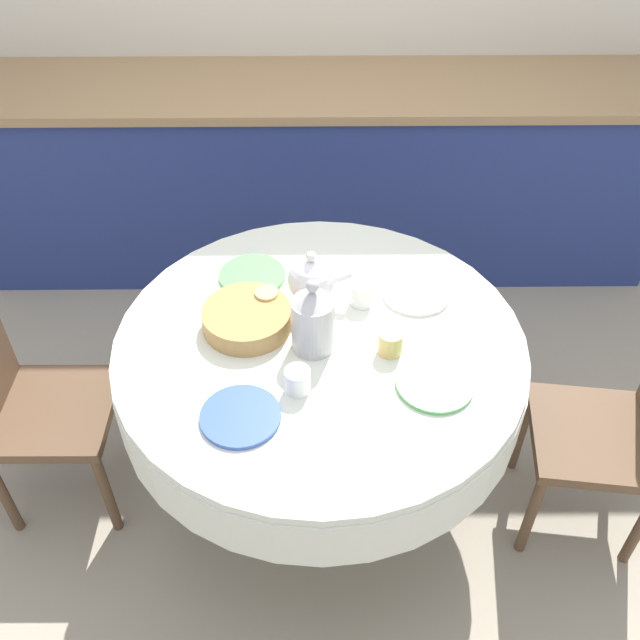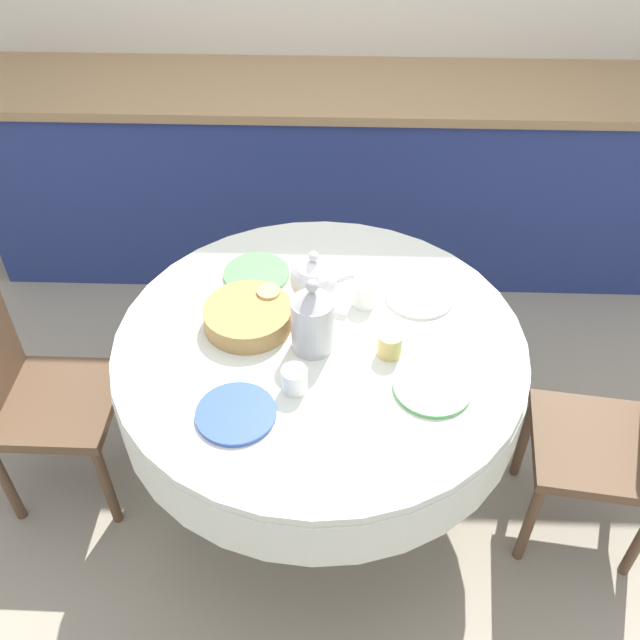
{
  "view_description": "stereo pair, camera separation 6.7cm",
  "coord_description": "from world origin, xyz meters",
  "views": [
    {
      "loc": [
        -0.02,
        -1.57,
        2.27
      ],
      "look_at": [
        0.0,
        0.0,
        0.84
      ],
      "focal_mm": 40.0,
      "sensor_mm": 36.0,
      "label": 1
    },
    {
      "loc": [
        0.05,
        -1.57,
        2.27
      ],
      "look_at": [
        0.0,
        0.0,
        0.84
      ],
      "focal_mm": 40.0,
      "sensor_mm": 36.0,
      "label": 2
    }
  ],
  "objects": [
    {
      "name": "dining_table",
      "position": [
        0.0,
        0.0,
        0.64
      ],
      "size": [
        1.27,
        1.27,
        0.76
      ],
      "color": "brown",
      "rests_on": "ground_plane"
    },
    {
      "name": "coffee_carafe",
      "position": [
        -0.02,
        -0.03,
        0.87
      ],
      "size": [
        0.13,
        0.13,
        0.26
      ],
      "color": "#B2B2B7",
      "rests_on": "dining_table"
    },
    {
      "name": "cup_near_left",
      "position": [
        -0.07,
        -0.21,
        0.8
      ],
      "size": [
        0.07,
        0.07,
        0.08
      ],
      "primitive_type": "cylinder",
      "color": "white",
      "rests_on": "dining_table"
    },
    {
      "name": "plate_far_right",
      "position": [
        0.32,
        0.21,
        0.77
      ],
      "size": [
        0.22,
        0.22,
        0.01
      ],
      "primitive_type": "cylinder",
      "color": "white",
      "rests_on": "dining_table"
    },
    {
      "name": "kitchen_counter",
      "position": [
        0.0,
        1.46,
        0.46
      ],
      "size": [
        3.24,
        0.64,
        0.92
      ],
      "color": "navy",
      "rests_on": "ground_plane"
    },
    {
      "name": "bread_basket",
      "position": [
        -0.23,
        0.06,
        0.8
      ],
      "size": [
        0.28,
        0.28,
        0.07
      ],
      "primitive_type": "cylinder",
      "color": "#AD844C",
      "rests_on": "dining_table"
    },
    {
      "name": "teapot",
      "position": [
        -0.02,
        0.18,
        0.85
      ],
      "size": [
        0.21,
        0.15,
        0.2
      ],
      "color": "white",
      "rests_on": "dining_table"
    },
    {
      "name": "plate_near_right",
      "position": [
        0.33,
        -0.19,
        0.77
      ],
      "size": [
        0.22,
        0.22,
        0.01
      ],
      "primitive_type": "cylinder",
      "color": "#5BA85B",
      "rests_on": "dining_table"
    },
    {
      "name": "plate_near_left",
      "position": [
        -0.22,
        -0.31,
        0.77
      ],
      "size": [
        0.22,
        0.22,
        0.01
      ],
      "primitive_type": "cylinder",
      "color": "#3856AD",
      "rests_on": "dining_table"
    },
    {
      "name": "cup_far_left",
      "position": [
        -0.17,
        0.14,
        0.8
      ],
      "size": [
        0.07,
        0.07,
        0.08
      ],
      "primitive_type": "cylinder",
      "color": "#DBB766",
      "rests_on": "dining_table"
    },
    {
      "name": "chair_left",
      "position": [
        0.97,
        -0.13,
        0.5
      ],
      "size": [
        0.45,
        0.45,
        0.91
      ],
      "rotation": [
        0.0,
        0.0,
        1.44
      ],
      "color": "brown",
      "rests_on": "ground_plane"
    },
    {
      "name": "cup_far_right",
      "position": [
        0.14,
        0.17,
        0.8
      ],
      "size": [
        0.07,
        0.07,
        0.08
      ],
      "primitive_type": "cylinder",
      "color": "white",
      "rests_on": "dining_table"
    },
    {
      "name": "plate_far_left",
      "position": [
        -0.22,
        0.31,
        0.77
      ],
      "size": [
        0.22,
        0.22,
        0.01
      ],
      "primitive_type": "cylinder",
      "color": "#5BA85B",
      "rests_on": "dining_table"
    },
    {
      "name": "chair_right",
      "position": [
        -0.98,
        0.01,
        0.5
      ],
      "size": [
        0.4,
        0.4,
        0.91
      ],
      "rotation": [
        0.0,
        0.0,
        -1.58
      ],
      "color": "brown",
      "rests_on": "ground_plane"
    },
    {
      "name": "cup_near_right",
      "position": [
        0.21,
        -0.05,
        0.8
      ],
      "size": [
        0.07,
        0.07,
        0.08
      ],
      "primitive_type": "cylinder",
      "color": "#DBB766",
      "rests_on": "dining_table"
    },
    {
      "name": "ground_plane",
      "position": [
        0.0,
        0.0,
        0.0
      ],
      "size": [
        12.0,
        12.0,
        0.0
      ],
      "primitive_type": "plane",
      "color": "#9E937F"
    }
  ]
}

